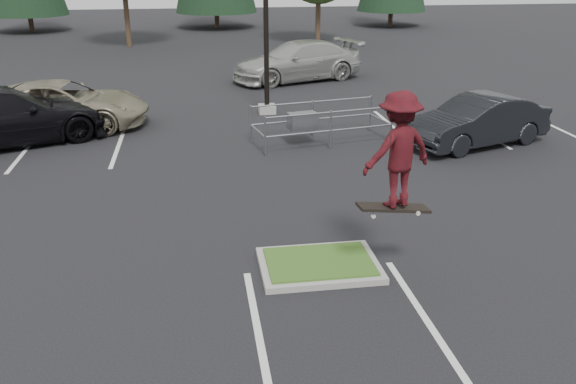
{
  "coord_description": "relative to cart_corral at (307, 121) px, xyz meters",
  "views": [
    {
      "loc": [
        -2.12,
        -9.85,
        5.46
      ],
      "look_at": [
        -0.35,
        1.5,
        0.97
      ],
      "focal_mm": 38.0,
      "sensor_mm": 36.0,
      "label": 1
    }
  ],
  "objects": [
    {
      "name": "ground",
      "position": [
        -1.24,
        -7.91,
        -0.74
      ],
      "size": [
        120.0,
        120.0,
        0.0
      ],
      "primitive_type": "plane",
      "color": "black",
      "rests_on": "ground"
    },
    {
      "name": "grass_median",
      "position": [
        -1.24,
        -7.91,
        -0.66
      ],
      "size": [
        2.2,
        1.6,
        0.16
      ],
      "color": "gray",
      "rests_on": "ground"
    },
    {
      "name": "stall_lines",
      "position": [
        -2.59,
        -1.89,
        -0.74
      ],
      "size": [
        22.62,
        17.6,
        0.01
      ],
      "color": "silver",
      "rests_on": "ground"
    },
    {
      "name": "cart_corral",
      "position": [
        0.0,
        0.0,
        0.0
      ],
      "size": [
        4.35,
        2.24,
        1.18
      ],
      "rotation": [
        0.0,
        0.0,
        0.19
      ],
      "color": "gray",
      "rests_on": "ground"
    },
    {
      "name": "skateboarder",
      "position": [
        -0.04,
        -8.39,
        1.65
      ],
      "size": [
        1.46,
        1.1,
        2.17
      ],
      "rotation": [
        0.0,
        0.0,
        3.45
      ],
      "color": "black",
      "rests_on": "ground"
    },
    {
      "name": "car_l_tan",
      "position": [
        -7.74,
        3.14,
        0.04
      ],
      "size": [
        5.85,
        3.16,
        1.56
      ],
      "primitive_type": "imported",
      "rotation": [
        0.0,
        0.0,
        1.47
      ],
      "color": "gray",
      "rests_on": "ground"
    },
    {
      "name": "car_r_charc",
      "position": [
        5.09,
        -0.91,
        0.01
      ],
      "size": [
        4.84,
        3.01,
        1.51
      ],
      "primitive_type": "imported",
      "rotation": [
        0.0,
        0.0,
        5.05
      ],
      "color": "black",
      "rests_on": "ground"
    },
    {
      "name": "car_far_silver",
      "position": [
        1.5,
        10.09,
        0.14
      ],
      "size": [
        6.56,
        4.34,
        1.77
      ],
      "primitive_type": "imported",
      "rotation": [
        0.0,
        0.0,
        5.05
      ],
      "color": "#B2B2AC",
      "rests_on": "ground"
    }
  ]
}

